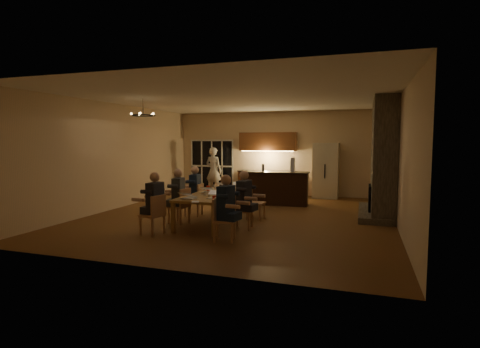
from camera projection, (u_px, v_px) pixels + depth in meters
name	position (u px, v px, depth m)	size (l,w,h in m)	color
floor	(241.00, 216.00, 10.34)	(9.00, 9.00, 0.00)	brown
back_wall	(277.00, 153.00, 14.48)	(8.00, 0.04, 3.20)	#C9B28E
left_wall	(116.00, 156.00, 11.46)	(0.04, 9.00, 3.20)	#C9B28E
right_wall	(400.00, 161.00, 8.95)	(0.04, 9.00, 3.20)	#C9B28E
ceiling	(241.00, 98.00, 10.06)	(8.00, 9.00, 0.04)	white
french_doors	(212.00, 166.00, 15.32)	(1.86, 0.08, 2.10)	black
fireplace	(383.00, 158.00, 10.18)	(0.58, 2.50, 3.20)	#625A4D
kitchenette	(267.00, 164.00, 14.31)	(2.24, 0.68, 2.40)	brown
refrigerator	(326.00, 171.00, 13.59)	(0.90, 0.68, 2.00)	beige
dining_table	(217.00, 207.00, 9.56)	(1.10, 2.93, 0.75)	#B88C49
bar_island	(277.00, 188.00, 12.17)	(2.05, 0.68, 1.08)	black
chair_left_near	(152.00, 215.00, 8.24)	(0.44, 0.44, 0.89)	tan
chair_left_mid	(179.00, 206.00, 9.38)	(0.44, 0.44, 0.89)	tan
chair_left_far	(194.00, 200.00, 10.37)	(0.44, 0.44, 0.89)	tan
chair_right_near	(225.00, 220.00, 7.71)	(0.44, 0.44, 0.89)	tan
chair_right_mid	(243.00, 210.00, 8.81)	(0.44, 0.44, 0.89)	tan
chair_right_far	(256.00, 203.00, 9.88)	(0.44, 0.44, 0.89)	tan
person_left_near	(155.00, 203.00, 8.32)	(0.60, 0.60, 1.38)	#272832
person_right_near	(226.00, 208.00, 7.70)	(0.60, 0.60, 1.38)	#1B2E44
person_left_mid	(178.00, 196.00, 9.34)	(0.60, 0.60, 1.38)	#373D41
person_right_mid	(244.00, 200.00, 8.73)	(0.60, 0.60, 1.38)	#272832
person_left_far	(195.00, 191.00, 10.33)	(0.60, 0.60, 1.38)	#1B2E44
standing_person	(214.00, 171.00, 14.62)	(0.67, 0.44, 1.83)	beige
chandelier	(143.00, 115.00, 10.02)	(0.64, 0.64, 0.03)	black
laptop_a	(189.00, 194.00, 8.54)	(0.32, 0.28, 0.23)	silver
laptop_b	(214.00, 194.00, 8.58)	(0.32, 0.28, 0.23)	silver
laptop_c	(208.00, 188.00, 9.56)	(0.32, 0.28, 0.23)	silver
laptop_d	(226.00, 189.00, 9.37)	(0.32, 0.28, 0.23)	silver
laptop_e	(224.00, 183.00, 10.64)	(0.32, 0.28, 0.23)	silver
laptop_f	(239.00, 184.00, 10.44)	(0.32, 0.28, 0.23)	silver
mug_front	(205.00, 193.00, 9.09)	(0.08, 0.08, 0.10)	silver
mug_mid	(227.00, 188.00, 10.08)	(0.08, 0.08, 0.10)	silver
mug_back	(215.00, 186.00, 10.48)	(0.08, 0.08, 0.10)	silver
redcup_near	(214.00, 198.00, 8.21)	(0.08, 0.08, 0.12)	red
redcup_mid	(208.00, 188.00, 10.02)	(0.09, 0.09, 0.12)	red
redcup_far	(239.00, 185.00, 10.76)	(0.10, 0.10, 0.12)	red
can_silver	(209.00, 194.00, 8.90)	(0.07, 0.07, 0.12)	#B2B2B7
can_cola	(230.00, 184.00, 10.97)	(0.06, 0.06, 0.12)	#3F0F0C
can_right	(234.00, 190.00, 9.63)	(0.07, 0.07, 0.12)	#B2B2B7
plate_near	(224.00, 196.00, 8.88)	(0.24, 0.24, 0.02)	silver
plate_left	(192.00, 197.00, 8.74)	(0.23, 0.23, 0.02)	silver
plate_far	(240.00, 189.00, 10.13)	(0.27, 0.27, 0.02)	silver
notepad	(195.00, 202.00, 8.08)	(0.16, 0.22, 0.01)	white
bar_bottle	(263.00, 168.00, 12.28)	(0.09, 0.09, 0.24)	#99999E
bar_blender	(292.00, 165.00, 12.06)	(0.14, 0.14, 0.45)	silver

